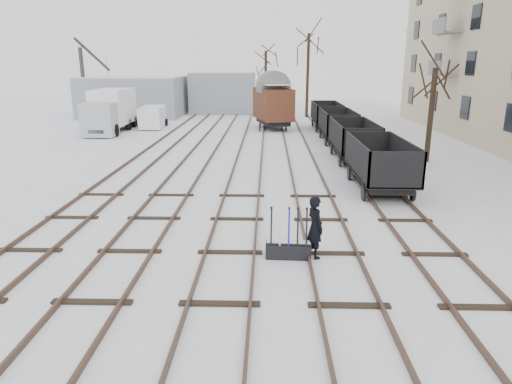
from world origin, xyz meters
TOP-DOWN VIEW (x-y plane):
  - ground at (0.00, 0.00)m, footprint 120.00×120.00m
  - tracks at (-0.00, 13.67)m, footprint 13.90×52.00m
  - shed_left at (-13.00, 36.00)m, footprint 10.00×8.00m
  - shed_right at (-4.00, 40.00)m, footprint 7.00×6.00m
  - ground_frame at (1.71, -0.28)m, footprint 1.32×0.49m
  - worker at (2.46, -0.18)m, footprint 0.67×0.78m
  - freight_wagon_a at (6.00, 7.24)m, footprint 2.17×5.42m
  - freight_wagon_b at (6.00, 13.64)m, footprint 2.17×5.42m
  - freight_wagon_c at (6.00, 20.04)m, footprint 2.17×5.42m
  - freight_wagon_d at (6.00, 26.44)m, footprint 2.17×5.42m
  - box_van_wagon at (1.48, 26.59)m, footprint 3.77×5.41m
  - lorry at (-11.67, 24.36)m, footprint 2.53×7.50m
  - panel_van at (-8.90, 26.92)m, footprint 2.09×4.25m
  - crane at (-17.00, 32.97)m, footprint 2.05×4.62m
  - tree_near at (10.14, 13.35)m, footprint 0.30×0.30m
  - tree_far_left at (0.76, 41.10)m, footprint 0.30×0.30m
  - tree_far_right at (5.07, 35.63)m, footprint 0.30×0.30m

SIDE VIEW (x-z plane):
  - ground at x=0.00m, z-range 0.00..0.00m
  - tracks at x=0.00m, z-range -0.01..0.16m
  - ground_frame at x=1.71m, z-range -0.46..1.03m
  - freight_wagon_a at x=6.00m, z-range -0.26..1.95m
  - freight_wagon_b at x=6.00m, z-range -0.26..1.95m
  - freight_wagon_c at x=6.00m, z-range -0.26..1.95m
  - freight_wagon_d at x=6.00m, z-range -0.26..1.95m
  - worker at x=2.46m, z-range 0.00..1.82m
  - panel_van at x=-8.90m, z-range 0.04..1.86m
  - lorry at x=-11.67m, z-range 0.05..3.43m
  - crane at x=-17.00m, z-range -1.84..5.94m
  - shed_left at x=-13.00m, z-range 0.00..4.10m
  - box_van_wagon at x=1.48m, z-range 0.31..4.06m
  - shed_right at x=-4.00m, z-range 0.00..4.50m
  - tree_near at x=10.14m, z-range 0.00..5.18m
  - tree_far_left at x=0.76m, z-range 0.00..6.78m
  - tree_far_right at x=5.07m, z-range 0.00..8.30m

